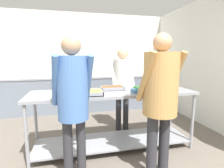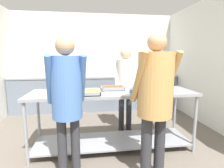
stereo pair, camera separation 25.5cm
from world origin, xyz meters
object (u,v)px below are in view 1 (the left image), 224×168
guest_serving_left (160,92)px  cook_behind_counter (122,80)px  serving_tray_vegetables (88,93)px  serving_tray_roast (112,88)px  plate_stack (62,91)px  broccoli_bowl (138,90)px  water_bottle (131,72)px  sauce_pan (149,85)px  guest_serving_right (73,94)px

guest_serving_left → cook_behind_counter: size_ratio=1.06×
serving_tray_vegetables → serving_tray_roast: 0.50m
plate_stack → broccoli_bowl: broccoli_bowl is taller
serving_tray_roast → broccoli_bowl: broccoli_bowl is taller
guest_serving_left → water_bottle: 2.92m
sauce_pan → water_bottle: 1.92m
serving_tray_vegetables → cook_behind_counter: (0.74, 0.80, 0.05)m
cook_behind_counter → water_bottle: bearing=64.4°
sauce_pan → water_bottle: bearing=79.7°
plate_stack → cook_behind_counter: size_ratio=0.16×
sauce_pan → water_bottle: size_ratio=1.86×
serving_tray_vegetables → guest_serving_left: 0.99m
serving_tray_roast → water_bottle: size_ratio=1.65×
serving_tray_vegetables → guest_serving_right: 0.53m
water_bottle → cook_behind_counter: bearing=-115.6°
plate_stack → water_bottle: (1.79, 2.02, 0.08)m
broccoli_bowl → serving_tray_roast: bearing=137.5°
guest_serving_right → water_bottle: (1.64, 2.71, -0.01)m
guest_serving_left → guest_serving_right: bearing=172.3°
serving_tray_roast → water_bottle: (1.02, 1.95, 0.08)m
broccoli_bowl → guest_serving_left: bearing=-87.1°
serving_tray_roast → guest_serving_right: size_ratio=0.22×
serving_tray_vegetables → guest_serving_right: guest_serving_right is taller
sauce_pan → guest_serving_left: size_ratio=0.24×
serving_tray_vegetables → broccoli_bowl: size_ratio=1.79×
serving_tray_roast → broccoli_bowl: bearing=-42.5°
broccoli_bowl → guest_serving_left: (0.03, -0.60, 0.09)m
guest_serving_left → sauce_pan: bearing=71.7°
serving_tray_roast → guest_serving_right: guest_serving_right is taller
broccoli_bowl → guest_serving_right: size_ratio=0.13×
sauce_pan → guest_serving_right: 1.54m
plate_stack → guest_serving_left: (1.13, -0.83, 0.10)m
serving_tray_vegetables → plate_stack: bearing=149.1°
cook_behind_counter → water_bottle: 1.60m
water_bottle → serving_tray_vegetables: bearing=-122.6°
serving_tray_vegetables → water_bottle: 2.66m
cook_behind_counter → broccoli_bowl: bearing=-90.0°
serving_tray_vegetables → cook_behind_counter: 1.09m
guest_serving_left → guest_serving_right: guest_serving_left is taller
water_bottle → guest_serving_left: bearing=-103.1°
guest_serving_left → cook_behind_counter: 1.41m
plate_stack → serving_tray_roast: (0.77, 0.07, 0.00)m
guest_serving_left → water_bottle: size_ratio=7.78×
broccoli_bowl → plate_stack: bearing=168.3°
guest_serving_left → guest_serving_right: 0.99m
serving_tray_roast → broccoli_bowl: (0.33, -0.30, 0.01)m
cook_behind_counter → serving_tray_vegetables: bearing=-132.9°
sauce_pan → cook_behind_counter: cook_behind_counter is taller
guest_serving_right → cook_behind_counter: bearing=53.3°
plate_stack → cook_behind_counter: (1.10, 0.58, 0.05)m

